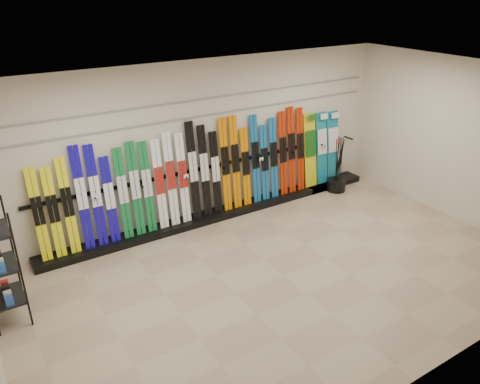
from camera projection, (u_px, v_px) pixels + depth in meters
floor at (284, 276)px, 7.33m from camera, size 8.00×8.00×0.00m
back_wall at (205, 142)px, 8.63m from camera, size 8.00×0.00×8.00m
right_wall at (459, 141)px, 8.65m from camera, size 0.00×5.00×5.00m
ceiling at (293, 83)px, 6.09m from camera, size 8.00×8.00×0.00m
ski_rack_base at (223, 213)px, 9.17m from camera, size 8.00×0.40×0.12m
skis at (190, 176)px, 8.53m from camera, size 5.38×0.24×1.84m
snowboards at (322, 149)px, 10.12m from camera, size 0.95×0.24×1.58m
accessory_rack at (0, 266)px, 6.07m from camera, size 0.40×0.60×1.68m
pole_bin at (336, 185)px, 10.25m from camera, size 0.41×0.41×0.25m
ski_poles at (339, 164)px, 10.04m from camera, size 0.23×0.28×1.18m
slatwall_rail_0 at (205, 116)px, 8.41m from camera, size 7.60×0.02×0.03m
slatwall_rail_1 at (204, 99)px, 8.29m from camera, size 7.60×0.02×0.03m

